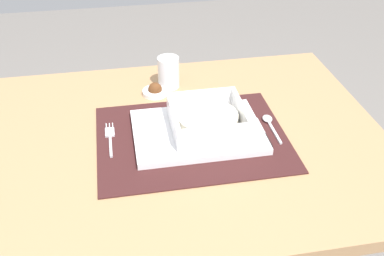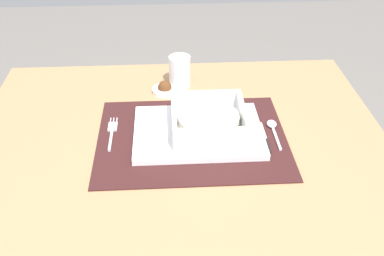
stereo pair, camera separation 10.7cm
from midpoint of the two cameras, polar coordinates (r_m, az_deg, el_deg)
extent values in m
cube|color=#A37A51|center=(1.10, 1.26, -1.76)|extent=(0.99, 0.77, 0.03)
cube|color=olive|center=(1.63, -15.73, -5.61)|extent=(0.05, 0.05, 0.70)
cube|color=olive|center=(1.67, 15.63, -4.46)|extent=(0.05, 0.05, 0.70)
cube|color=#381919|center=(1.09, 2.82, -1.34)|extent=(0.45, 0.35, 0.00)
cube|color=white|center=(1.09, 3.59, -0.72)|extent=(0.30, 0.22, 0.02)
cube|color=white|center=(1.09, 4.87, 0.01)|extent=(0.17, 0.17, 0.01)
cube|color=white|center=(1.06, 0.63, 1.12)|extent=(0.01, 0.17, 0.05)
cube|color=white|center=(1.08, 9.18, 1.38)|extent=(0.01, 0.17, 0.05)
cube|color=white|center=(1.00, 5.54, -1.27)|extent=(0.15, 0.01, 0.05)
cube|color=white|center=(1.14, 4.42, 3.48)|extent=(0.15, 0.01, 0.05)
cylinder|color=beige|center=(1.08, 4.92, 0.81)|extent=(0.14, 0.14, 0.03)
cube|color=silver|center=(1.08, -7.30, -1.65)|extent=(0.01, 0.08, 0.00)
cube|color=silver|center=(1.13, -7.16, 0.07)|extent=(0.02, 0.04, 0.00)
cylinder|color=silver|center=(1.15, -7.49, 0.83)|extent=(0.00, 0.02, 0.00)
cylinder|color=silver|center=(1.15, -7.10, 0.85)|extent=(0.00, 0.02, 0.00)
cylinder|color=silver|center=(1.15, -6.72, 0.86)|extent=(0.00, 0.02, 0.00)
cube|color=silver|center=(1.10, 13.22, -1.43)|extent=(0.01, 0.09, 0.00)
ellipsoid|color=silver|center=(1.15, 12.52, 0.42)|extent=(0.02, 0.03, 0.01)
cube|color=black|center=(1.07, 12.06, -2.33)|extent=(0.01, 0.05, 0.01)
cube|color=silver|center=(1.12, 11.32, -0.39)|extent=(0.01, 0.07, 0.00)
cylinder|color=white|center=(1.28, 0.87, 6.98)|extent=(0.06, 0.06, 0.09)
cylinder|color=gold|center=(1.29, 0.86, 6.57)|extent=(0.05, 0.05, 0.06)
cylinder|color=white|center=(1.27, -0.98, 4.64)|extent=(0.07, 0.07, 0.01)
sphere|color=#593319|center=(1.26, -0.98, 4.99)|extent=(0.04, 0.04, 0.04)
camera|label=1|loc=(0.05, -87.14, 1.97)|focal=42.93mm
camera|label=2|loc=(0.05, 92.86, -1.97)|focal=42.93mm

